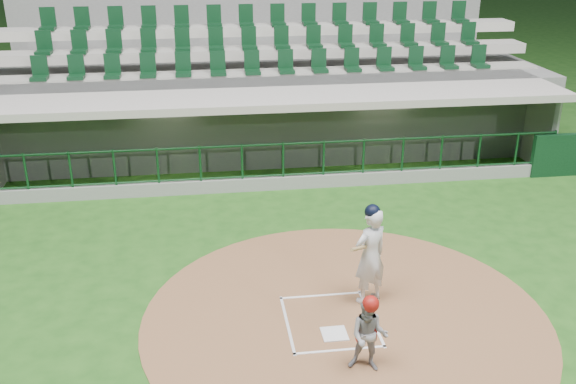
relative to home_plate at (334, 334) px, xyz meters
name	(u,v)px	position (x,y,z in m)	size (l,w,h in m)	color
ground	(326,312)	(0.00, 0.70, -0.02)	(120.00, 120.00, 0.00)	#1D4A15
dirt_circle	(345,317)	(0.30, 0.50, -0.02)	(7.20, 7.20, 0.01)	brown
home_plate	(334,334)	(0.00, 0.00, 0.00)	(0.43, 0.43, 0.02)	white
batter_box_chalk	(330,321)	(0.00, 0.40, 0.00)	(1.55, 1.80, 0.01)	silver
dugout_structure	(273,133)	(-0.05, 8.53, 0.94)	(16.40, 3.70, 3.00)	slate
seating_deck	(263,92)	(0.00, 11.61, 1.40)	(17.00, 6.72, 5.15)	slate
batter	(370,254)	(0.83, 0.97, 0.95)	(0.94, 0.99, 1.94)	silver
catcher	(369,334)	(0.32, -0.96, 0.63)	(0.72, 0.64, 1.31)	gray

